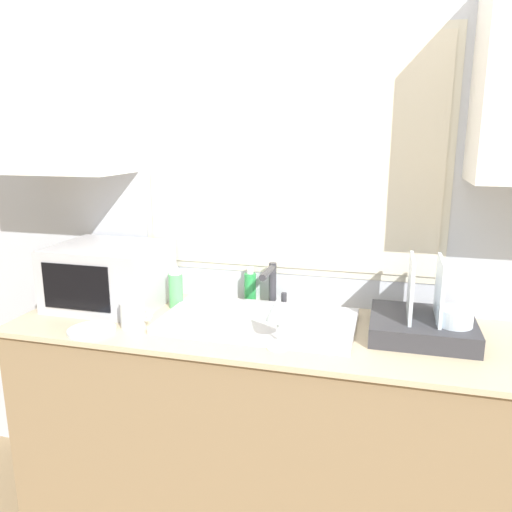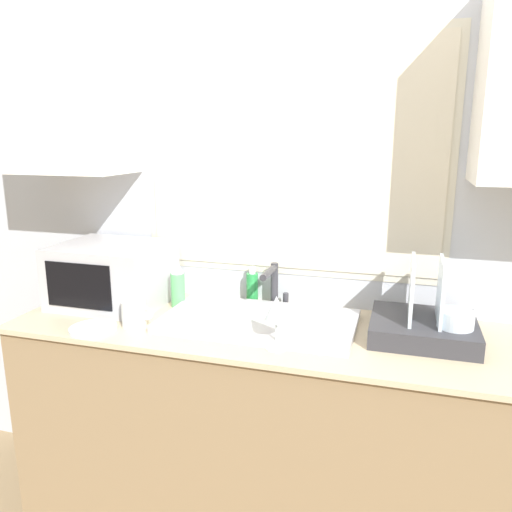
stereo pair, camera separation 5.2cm
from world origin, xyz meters
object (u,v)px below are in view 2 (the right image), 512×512
object	(u,v)px
mug_near_sink	(134,313)
soap_bottle	(252,287)
wine_glass	(276,310)
microwave	(112,274)
spray_bottle	(178,285)
faucet	(274,282)
dish_rack	(426,324)

from	to	relation	value
mug_near_sink	soap_bottle	bearing A→B (deg)	48.75
soap_bottle	wine_glass	distance (m)	0.50
microwave	spray_bottle	world-z (taller)	microwave
faucet	microwave	size ratio (longest dim) A/B	0.44
spray_bottle	mug_near_sink	xyz separation A→B (m)	(-0.06, -0.25, -0.04)
soap_bottle	mug_near_sink	xyz separation A→B (m)	(-0.35, -0.40, -0.02)
microwave	mug_near_sink	size ratio (longest dim) A/B	3.55
faucet	spray_bottle	world-z (taller)	spray_bottle
mug_near_sink	wine_glass	size ratio (longest dim) A/B	0.67
spray_bottle	soap_bottle	bearing A→B (deg)	26.40
spray_bottle	dish_rack	bearing A→B (deg)	-3.70
faucet	mug_near_sink	xyz separation A→B (m)	(-0.45, -0.35, -0.07)
dish_rack	soap_bottle	size ratio (longest dim) A/B	2.27
spray_bottle	wine_glass	bearing A→B (deg)	-30.74
spray_bottle	soap_bottle	distance (m)	0.32
soap_bottle	mug_near_sink	world-z (taller)	soap_bottle
faucet	spray_bottle	bearing A→B (deg)	-166.64
wine_glass	soap_bottle	bearing A→B (deg)	116.55
soap_bottle	mug_near_sink	distance (m)	0.53
microwave	mug_near_sink	world-z (taller)	microwave
microwave	soap_bottle	bearing A→B (deg)	17.88
wine_glass	microwave	bearing A→B (deg)	161.87
spray_bottle	mug_near_sink	bearing A→B (deg)	-103.73
spray_bottle	wine_glass	size ratio (longest dim) A/B	1.05
dish_rack	wine_glass	size ratio (longest dim) A/B	1.95
soap_bottle	wine_glass	world-z (taller)	wine_glass
faucet	mug_near_sink	distance (m)	0.58
spray_bottle	soap_bottle	xyz separation A→B (m)	(0.28, 0.14, -0.02)
faucet	microwave	world-z (taller)	microwave
dish_rack	spray_bottle	xyz separation A→B (m)	(-0.99, 0.06, 0.04)
soap_bottle	wine_glass	xyz separation A→B (m)	(0.22, -0.44, 0.07)
spray_bottle	wine_glass	distance (m)	0.59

